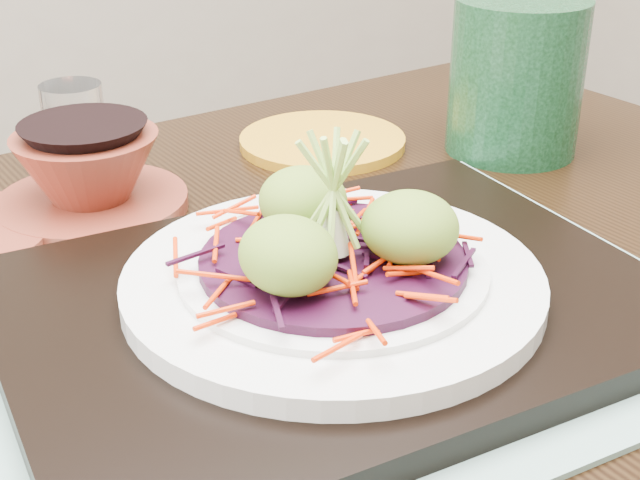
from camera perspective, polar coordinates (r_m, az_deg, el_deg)
name	(u,v)px	position (r m, az deg, el deg)	size (l,w,h in m)	color
dining_table	(269,404)	(0.72, -3.26, -10.44)	(1.32, 0.97, 0.76)	black
placemat	(333,319)	(0.63, 0.82, -5.10)	(0.51, 0.40, 0.00)	gray
serving_tray	(333,304)	(0.62, 0.82, -4.14)	(0.45, 0.34, 0.02)	black
white_plate	(333,280)	(0.61, 0.84, -2.55)	(0.29, 0.29, 0.02)	silver
cabbage_bed	(333,261)	(0.61, 0.85, -1.34)	(0.18, 0.18, 0.01)	black
carrot_julienne	(333,249)	(0.60, 0.85, -0.59)	(0.22, 0.22, 0.01)	red
guacamole_scoops	(334,227)	(0.59, 0.90, 0.84)	(0.16, 0.14, 0.05)	olive
scallion_garnish	(334,196)	(0.59, 0.88, 2.82)	(0.07, 0.07, 0.10)	#99C74F
water_glass	(75,127)	(0.91, -15.41, 7.00)	(0.06, 0.06, 0.09)	white
terracotta_bowl_set	(89,177)	(0.81, -14.56, 3.93)	(0.21, 0.21, 0.07)	maroon
yellow_plate	(322,141)	(0.95, 0.16, 6.34)	(0.18, 0.18, 0.01)	#BF7F15
green_jar	(516,77)	(0.94, 12.45, 10.15)	(0.13, 0.13, 0.16)	#1A492A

